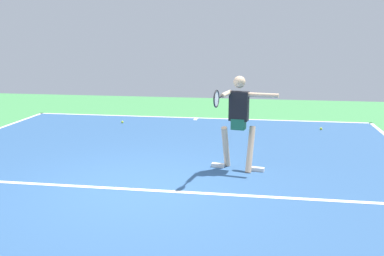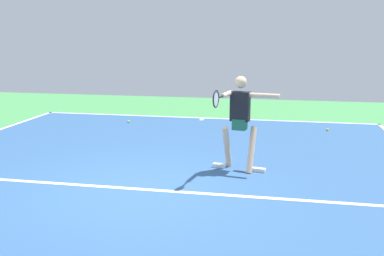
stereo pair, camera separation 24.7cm
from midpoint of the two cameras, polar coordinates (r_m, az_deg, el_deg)
The scene contains 8 objects.
ground_plane at distance 7.15m, azimuth -7.88°, elevation -8.01°, with size 21.03×21.03×0.00m, color #428E4C.
court_surface at distance 7.15m, azimuth -7.88°, elevation -7.99°, with size 10.07×12.64×0.00m, color #2D5484.
court_line_baseline_near at distance 13.07m, azimuth 0.06°, elevation 1.33°, with size 10.07×0.10×0.01m, color white.
court_line_service at distance 7.16m, azimuth -7.87°, elevation -7.98°, with size 7.55×0.10×0.01m, color white.
court_line_centre_mark at distance 12.88m, azimuth -0.08°, elevation 1.17°, with size 0.10×0.30×0.01m, color white.
tennis_player at distance 7.89m, azimuth 5.21°, elevation 1.44°, with size 1.20×1.24×1.75m.
tennis_ball_near_service_line at distance 11.88m, azimuth 15.94°, elevation -0.09°, with size 0.07×0.07×0.07m, color #CCE033.
tennis_ball_by_baseline at distance 12.48m, azimuth -9.65°, elevation 0.78°, with size 0.07×0.07×0.07m, color #CCE033.
Camera 1 is at (-1.88, 6.44, 2.45)m, focal length 40.80 mm.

